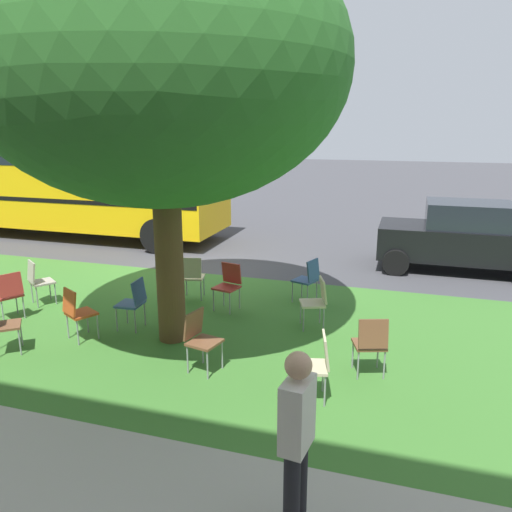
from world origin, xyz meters
TOP-DOWN VIEW (x-y plane):
  - ground at (0.00, 0.00)m, footprint 80.00×80.00m
  - grass_verge at (0.00, 3.20)m, footprint 48.00×6.00m
  - street_tree at (-1.19, 3.75)m, footprint 5.44×5.44m
  - chair_0 at (-0.73, 1.90)m, footprint 0.50×0.50m
  - chair_1 at (-1.59, 2.19)m, footprint 0.50×0.50m
  - chair_2 at (1.93, 3.85)m, footprint 0.56×0.56m
  - chair_3 at (-4.36, 4.07)m, footprint 0.53×0.53m
  - chair_4 at (-3.34, 2.59)m, footprint 0.54×0.53m
  - chair_5 at (1.04, 4.99)m, footprint 0.59×0.58m
  - chair_6 at (1.99, 3.06)m, footprint 0.58×0.58m
  - chair_7 at (-0.39, 3.56)m, footprint 0.45×0.44m
  - chair_8 at (-3.76, 4.87)m, footprint 0.51×0.50m
  - chair_9 at (-2.95, 1.40)m, footprint 0.53×0.53m
  - chair_10 at (-2.06, 4.59)m, footprint 0.50×0.50m
  - chair_11 at (0.24, 4.24)m, footprint 0.56×0.57m
  - parked_car at (-5.97, -1.87)m, footprint 3.70×1.92m
  - school_bus at (5.69, -2.46)m, footprint 10.40×2.80m
  - pedestrian_1 at (-3.99, 7.06)m, footprint 0.24×0.38m

SIDE VIEW (x-z plane):
  - ground at x=0.00m, z-range 0.00..0.00m
  - grass_verge at x=0.00m, z-range 0.00..0.01m
  - chair_0 at x=-0.73m, z-range 0.08..0.96m
  - chair_1 at x=-1.59m, z-range 0.08..0.96m
  - chair_2 at x=1.93m, z-range 0.08..0.96m
  - chair_3 at x=-4.36m, z-range 0.08..0.96m
  - chair_4 at x=-3.34m, z-range 0.08..0.96m
  - chair_5 at x=1.04m, z-range 0.08..0.96m
  - chair_6 at x=1.99m, z-range 0.08..0.96m
  - chair_7 at x=-0.39m, z-range 0.08..0.96m
  - chair_8 at x=-3.76m, z-range 0.08..0.96m
  - chair_9 at x=-2.95m, z-range 0.08..0.96m
  - chair_10 at x=-2.06m, z-range 0.08..0.96m
  - chair_11 at x=0.24m, z-range 0.08..0.96m
  - parked_car at x=-5.97m, z-range 0.01..1.66m
  - pedestrian_1 at x=-3.99m, z-range 0.08..1.77m
  - school_bus at x=5.69m, z-range 0.32..3.20m
  - street_tree at x=-1.19m, z-range 1.08..7.29m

